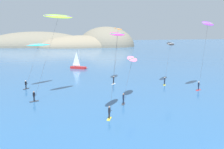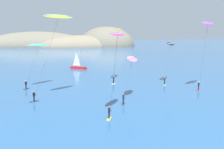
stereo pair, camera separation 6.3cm
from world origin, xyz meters
The scene contains 9 objects.
headland_island centered at (16.17, 182.59, 0.00)m, with size 106.79×48.99×28.47m.
sailboat_near centered at (-2.54, 64.36, 0.64)m, with size 5.20×4.52×5.70m.
kitesurfer_cyan centered at (-15.65, 40.70, 7.95)m, with size 6.30×5.53×8.78m.
kitesurfer_black centered at (12.42, 37.03, 7.79)m, with size 5.95×6.69×8.83m.
kitesurfer_lime centered at (-12.93, 30.44, 12.72)m, with size 8.32×5.49×14.11m.
kitesurfer_orange centered at (1.88, 41.83, 10.89)m, with size 4.95×7.20×12.05m.
kitesurfer_magenta centered at (-6.61, 17.69, 9.90)m, with size 4.54×5.58×11.16m.
kitesurfer_pink centered at (-1.16, 25.84, 6.09)m, with size 5.61×7.29×7.09m.
kitesurfer_purple centered at (15.60, 28.62, 11.75)m, with size 5.97×4.16×13.20m.
Camera 2 is at (-18.75, -17.96, 11.34)m, focal length 45.00 mm.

